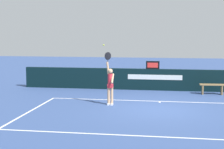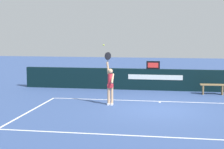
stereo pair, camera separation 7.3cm
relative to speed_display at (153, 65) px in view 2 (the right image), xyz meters
The scene contains 7 objects.
ground_plane 5.14m from the speed_display, 84.22° to the right, with size 60.00×60.00×0.00m, color #375088.
court_lines 6.17m from the speed_display, 85.25° to the right, with size 10.16×5.74×0.00m.
back_wall 0.93m from the speed_display, ahead, with size 15.34×0.28×1.15m.
speed_display is the anchor object (origin of this frame).
tennis_player 4.65m from the speed_display, 110.17° to the right, with size 0.42×0.39×2.31m.
tennis_ball 5.10m from the speed_display, 111.63° to the right, with size 0.07×0.07×0.07m.
courtside_bench_near 3.33m from the speed_display, 16.34° to the right, with size 1.26×0.42×0.52m.
Camera 2 is at (0.53, -14.55, 3.12)m, focal length 57.95 mm.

